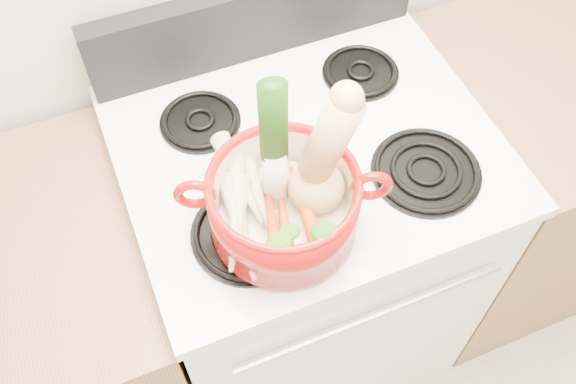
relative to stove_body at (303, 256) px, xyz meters
name	(u,v)px	position (x,y,z in m)	size (l,w,h in m)	color
stove_body	(303,256)	(0.00, 0.00, 0.00)	(0.76, 0.65, 0.92)	white
cooktop	(308,148)	(0.00, 0.00, 0.47)	(0.78, 0.67, 0.03)	white
control_backsplash	(255,21)	(0.00, 0.30, 0.58)	(0.76, 0.05, 0.18)	black
oven_handle	(372,317)	(0.00, -0.34, 0.32)	(0.02, 0.02, 0.60)	silver
burner_front_left	(249,232)	(-0.19, -0.16, 0.50)	(0.22, 0.22, 0.02)	black
burner_front_right	(426,170)	(0.19, -0.16, 0.50)	(0.22, 0.22, 0.02)	black
burner_back_left	(200,120)	(-0.19, 0.14, 0.50)	(0.17, 0.17, 0.02)	black
burner_back_right	(361,71)	(0.19, 0.14, 0.50)	(0.17, 0.17, 0.02)	black
dutch_oven	(284,205)	(-0.12, -0.17, 0.58)	(0.27, 0.27, 0.13)	#950C09
pot_handle_left	(195,194)	(-0.27, -0.12, 0.62)	(0.08, 0.08, 0.02)	#950C09
pot_handle_right	(372,186)	(0.02, -0.22, 0.62)	(0.08, 0.08, 0.02)	#950C09
squash	(321,157)	(-0.05, -0.16, 0.67)	(0.11, 0.11, 0.27)	tan
leek	(274,146)	(-0.12, -0.13, 0.69)	(0.05, 0.05, 0.32)	white
ginger	(280,178)	(-0.10, -0.10, 0.56)	(0.08, 0.06, 0.04)	tan
parsnip_0	(240,201)	(-0.19, -0.13, 0.56)	(0.04, 0.04, 0.21)	beige
parsnip_1	(240,225)	(-0.21, -0.18, 0.57)	(0.04, 0.04, 0.20)	beige
parsnip_2	(256,190)	(-0.16, -0.12, 0.57)	(0.04, 0.04, 0.18)	beige
parsnip_3	(236,222)	(-0.22, -0.17, 0.57)	(0.04, 0.04, 0.18)	beige
parsnip_4	(240,178)	(-0.18, -0.09, 0.58)	(0.04, 0.04, 0.20)	#F0E4C3
parsnip_5	(238,197)	(-0.20, -0.13, 0.59)	(0.04, 0.04, 0.19)	beige
carrot_0	(284,222)	(-0.13, -0.20, 0.56)	(0.03, 0.03, 0.14)	red
carrot_1	(273,231)	(-0.16, -0.21, 0.56)	(0.03, 0.03, 0.16)	#C14109
carrot_2	(305,210)	(-0.09, -0.19, 0.57)	(0.04, 0.04, 0.19)	#DB5E0A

